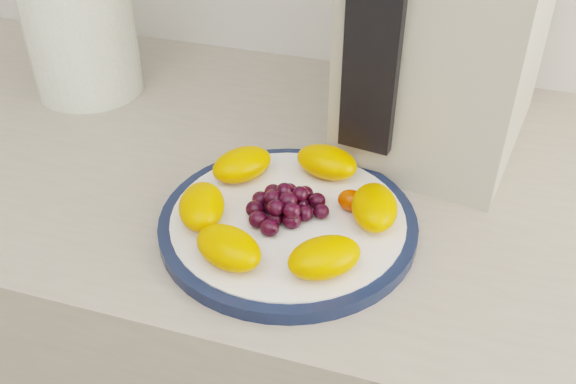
% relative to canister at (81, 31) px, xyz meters
% --- Properties ---
extents(counter, '(3.50, 0.60, 0.90)m').
position_rel_canister_xyz_m(counter, '(0.32, -0.10, -0.54)').
color(counter, '#A39786').
rests_on(counter, floor).
extents(plate_rim, '(0.28, 0.28, 0.01)m').
position_rel_canister_xyz_m(plate_rim, '(0.38, -0.23, -0.08)').
color(plate_rim, '#101B37').
rests_on(plate_rim, counter).
extents(plate_face, '(0.25, 0.25, 0.02)m').
position_rel_canister_xyz_m(plate_face, '(0.38, -0.23, -0.08)').
color(plate_face, white).
rests_on(plate_face, counter).
extents(canister, '(0.20, 0.20, 0.18)m').
position_rel_canister_xyz_m(canister, '(0.00, 0.00, 0.00)').
color(canister, '#557026').
rests_on(canister, counter).
extents(appliance_body, '(0.24, 0.31, 0.35)m').
position_rel_canister_xyz_m(appliance_body, '(0.51, 0.02, 0.08)').
color(appliance_body, '#B4B09D').
rests_on(appliance_body, counter).
extents(appliance_panel, '(0.06, 0.03, 0.26)m').
position_rel_canister_xyz_m(appliance_panel, '(0.44, -0.11, 0.09)').
color(appliance_panel, black).
rests_on(appliance_panel, appliance_body).
extents(fruit_plate, '(0.24, 0.24, 0.04)m').
position_rel_canister_xyz_m(fruit_plate, '(0.38, -0.23, -0.06)').
color(fruit_plate, '#FF8200').
rests_on(fruit_plate, plate_face).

